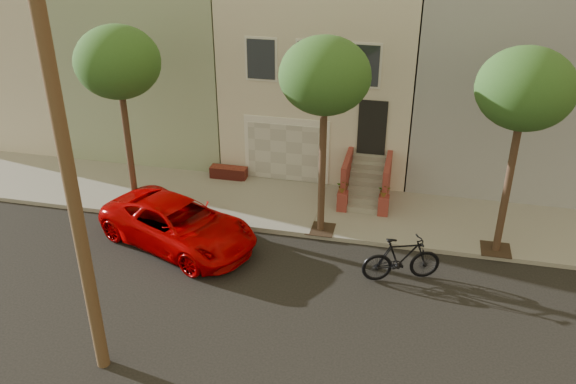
# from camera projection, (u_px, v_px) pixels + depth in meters

# --- Properties ---
(ground) EXTENTS (90.00, 90.00, 0.00)m
(ground) POSITION_uv_depth(u_px,v_px,m) (260.00, 301.00, 16.70)
(ground) COLOR black
(ground) RESTS_ON ground
(sidewalk) EXTENTS (40.00, 3.70, 0.15)m
(sidewalk) POSITION_uv_depth(u_px,v_px,m) (300.00, 207.00, 21.29)
(sidewalk) COLOR gray
(sidewalk) RESTS_ON ground
(house_row) EXTENTS (33.10, 11.70, 7.00)m
(house_row) POSITION_uv_depth(u_px,v_px,m) (330.00, 63.00, 24.70)
(house_row) COLOR beige
(house_row) RESTS_ON sidewalk
(tree_left) EXTENTS (2.70, 2.57, 6.30)m
(tree_left) POSITION_uv_depth(u_px,v_px,m) (118.00, 63.00, 18.74)
(tree_left) COLOR #2D2116
(tree_left) RESTS_ON sidewalk
(tree_mid) EXTENTS (2.70, 2.57, 6.30)m
(tree_mid) POSITION_uv_depth(u_px,v_px,m) (325.00, 77.00, 17.45)
(tree_mid) COLOR #2D2116
(tree_mid) RESTS_ON sidewalk
(tree_right) EXTENTS (2.70, 2.57, 6.30)m
(tree_right) POSITION_uv_depth(u_px,v_px,m) (525.00, 90.00, 16.36)
(tree_right) COLOR #2D2116
(tree_right) RESTS_ON sidewalk
(pickup_truck) EXTENTS (5.76, 4.22, 1.46)m
(pickup_truck) POSITION_uv_depth(u_px,v_px,m) (179.00, 224.00, 18.94)
(pickup_truck) COLOR #B10001
(pickup_truck) RESTS_ON ground
(motorcycle) EXTENTS (2.38, 1.39, 1.38)m
(motorcycle) POSITION_uv_depth(u_px,v_px,m) (402.00, 259.00, 17.29)
(motorcycle) COLOR black
(motorcycle) RESTS_ON ground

